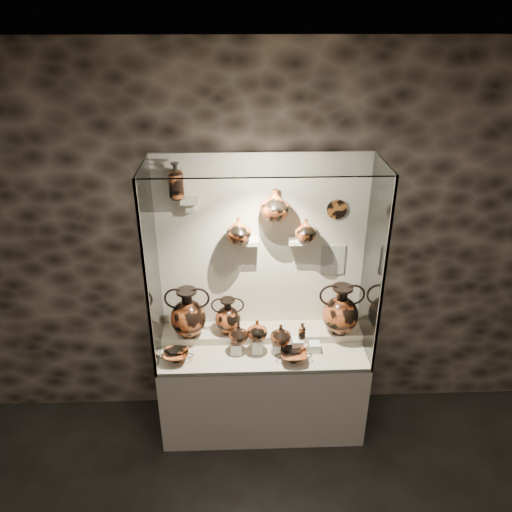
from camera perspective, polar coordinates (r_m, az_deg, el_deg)
The scene contains 36 objects.
ceiling at distance 1.19m, azimuth 6.88°, elevation 18.05°, with size 5.00×5.00×0.00m, color white.
wall_back at distance 4.08m, azimuth 0.64°, elevation 0.91°, with size 5.00×0.02×3.20m, color black.
plinth at distance 4.48m, azimuth 0.76°, elevation -14.88°, with size 1.70×0.60×0.80m, color beige.
front_tier at distance 4.22m, azimuth 0.79°, elevation -10.66°, with size 1.68×0.58×0.03m, color beige.
rear_tier at distance 4.34m, azimuth 0.68°, elevation -8.89°, with size 1.70×0.25×0.10m, color beige.
back_panel at distance 4.07m, azimuth 0.65°, elevation 0.88°, with size 1.70×0.03×1.60m, color beige.
glass_front at distance 3.53m, azimuth 1.10°, elevation -3.44°, with size 1.70×0.01×1.60m, color white.
glass_left at distance 3.84m, azimuth -11.83°, elevation -1.38°, with size 0.01×0.60×1.60m, color white.
glass_right at distance 3.92m, azimuth 13.31°, elevation -0.95°, with size 0.01×0.60×1.60m, color white.
glass_top at distance 3.49m, azimuth 0.96°, elevation 10.43°, with size 1.70×0.60×0.01m, color white.
frame_post_left at distance 3.59m, azimuth -12.42°, elevation -3.56°, with size 0.02×0.02×1.60m, color gray.
frame_post_right at distance 3.68m, azimuth 14.31°, elevation -3.05°, with size 0.02×0.02×1.60m, color gray.
pedestal_a at distance 4.13m, azimuth -2.27°, elevation -10.42°, with size 0.09×0.09×0.10m, color silver.
pedestal_b at distance 4.13m, azimuth 0.13°, elevation -10.22°, with size 0.09×0.09×0.13m, color silver.
pedestal_c at distance 4.15m, azimuth 2.52°, elevation -10.38°, with size 0.09×0.09×0.09m, color silver.
pedestal_d at distance 4.15m, azimuth 4.76°, elevation -10.14°, with size 0.09×0.09×0.12m, color silver.
pedestal_e at distance 4.18m, azimuth 6.68°, elevation -10.28°, with size 0.09×0.09×0.08m, color silver.
bracket_ul at distance 3.84m, azimuth -7.54°, elevation 6.31°, with size 0.14×0.12×0.04m, color beige.
bracket_ca at distance 3.96m, azimuth -0.74°, elevation 1.69°, with size 0.14×0.12×0.04m, color beige.
bracket_cb at distance 3.89m, azimuth 2.20°, elevation 4.41°, with size 0.10×0.12×0.04m, color beige.
bracket_cc at distance 3.98m, azimuth 4.73°, elevation 1.77°, with size 0.14×0.12×0.04m, color beige.
amphora_left at distance 4.15m, azimuth -7.79°, elevation -6.44°, with size 0.35×0.35×0.44m, color #9F451E, non-canonical shape.
amphora_mid at distance 4.19m, azimuth -3.23°, elevation -6.82°, with size 0.26×0.26×0.32m, color #BD5021, non-canonical shape.
amphora_right at distance 4.21m, azimuth 9.67°, elevation -6.06°, with size 0.36×0.36×0.45m, color #9F451E, non-canonical shape.
jug_a at distance 4.07m, azimuth -2.00°, elevation -8.79°, with size 0.16×0.16×0.17m, color #9F451E.
jug_b at distance 4.04m, azimuth 0.13°, elevation -8.45°, with size 0.17×0.17×0.18m, color #BD5021.
jug_c at distance 4.06m, azimuth 2.84°, elevation -8.93°, with size 0.17×0.17×0.18m, color #9F451E.
lekythos_small at distance 4.09m, azimuth 5.29°, elevation -8.42°, with size 0.07×0.07×0.16m, color #BD5021, non-canonical shape.
kylix_left at distance 4.09m, azimuth -9.12°, elevation -11.18°, with size 0.26×0.22×0.10m, color #BD5021, non-canonical shape.
kylix_right at distance 4.05m, azimuth 4.31°, elevation -11.26°, with size 0.28×0.23×0.11m, color #9F451E, non-canonical shape.
lekythos_tall at distance 3.78m, azimuth -9.15°, elevation 8.67°, with size 0.13×0.13×0.31m, color #9F451E, non-canonical shape.
ovoid_vase_a at distance 3.86m, azimuth -2.00°, elevation 2.98°, with size 0.20×0.20×0.20m, color #BD5021.
ovoid_vase_b at distance 3.78m, azimuth 2.16°, elevation 5.94°, with size 0.23×0.23×0.24m, color #BD5021.
ovoid_vase_c at distance 3.91m, azimuth 5.69°, elevation 2.97°, with size 0.17×0.17×0.18m, color #BD5021.
wall_plate at distance 3.98m, azimuth 9.22°, elevation 5.29°, with size 0.16×0.16×0.02m, color #924D1C.
info_placard at distance 4.17m, azimuth 8.78°, elevation -0.44°, with size 0.20×0.01×0.26m, color beige.
Camera 1 is at (-0.18, -1.16, 3.38)m, focal length 35.00 mm.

